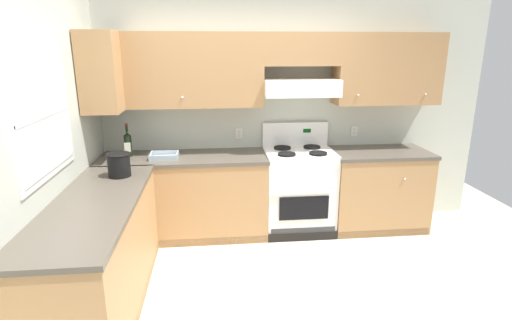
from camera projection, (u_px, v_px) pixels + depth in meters
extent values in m
plane|color=beige|center=(257.00, 296.00, 3.36)|extent=(7.04, 7.04, 0.00)
cube|color=beige|center=(282.00, 115.00, 4.61)|extent=(4.68, 0.12, 2.55)
cube|color=#A87A4C|center=(182.00, 70.00, 4.13)|extent=(1.68, 0.34, 0.76)
cube|color=#A87A4C|center=(387.00, 69.00, 4.35)|extent=(1.15, 0.34, 0.76)
cube|color=#A87A4C|center=(300.00, 49.00, 4.19)|extent=(0.80, 0.34, 0.34)
cube|color=white|center=(300.00, 87.00, 4.26)|extent=(0.80, 0.46, 0.17)
cube|color=white|center=(304.00, 96.00, 4.07)|extent=(0.80, 0.03, 0.04)
sphere|color=silver|center=(182.00, 97.00, 4.02)|extent=(0.02, 0.02, 0.02)
sphere|color=silver|center=(358.00, 95.00, 4.21)|extent=(0.02, 0.02, 0.02)
sphere|color=silver|center=(426.00, 94.00, 4.28)|extent=(0.02, 0.02, 0.02)
cube|color=silver|center=(239.00, 133.00, 4.54)|extent=(0.08, 0.01, 0.12)
cube|color=silver|center=(239.00, 132.00, 4.53)|extent=(0.03, 0.00, 0.03)
cube|color=silver|center=(239.00, 135.00, 4.54)|extent=(0.03, 0.00, 0.03)
cube|color=silver|center=(354.00, 131.00, 4.68)|extent=(0.08, 0.01, 0.12)
cube|color=silver|center=(354.00, 129.00, 4.67)|extent=(0.03, 0.00, 0.03)
cube|color=silver|center=(354.00, 133.00, 4.68)|extent=(0.03, 0.00, 0.03)
cube|color=beige|center=(39.00, 153.00, 2.95)|extent=(0.12, 4.00, 2.55)
cube|color=white|center=(41.00, 116.00, 2.87)|extent=(0.04, 1.00, 0.92)
cube|color=white|center=(44.00, 116.00, 2.88)|extent=(0.01, 0.90, 0.82)
cube|color=white|center=(45.00, 116.00, 2.88)|extent=(0.01, 0.90, 0.02)
cube|color=#A87A4C|center=(104.00, 72.00, 3.88)|extent=(0.34, 0.64, 0.76)
cube|color=#A87A4C|center=(186.00, 198.00, 4.37)|extent=(1.75, 0.61, 0.87)
cube|color=#51493F|center=(184.00, 158.00, 4.24)|extent=(1.77, 0.63, 0.04)
cube|color=#A87A4C|center=(377.00, 191.00, 4.58)|extent=(1.06, 0.61, 0.87)
cube|color=#51493F|center=(380.00, 153.00, 4.46)|extent=(1.09, 0.63, 0.04)
cube|color=black|center=(272.00, 238.00, 4.30)|extent=(3.54, 0.06, 0.09)
sphere|color=silver|center=(147.00, 188.00, 3.96)|extent=(0.03, 0.03, 0.03)
sphere|color=silver|center=(405.00, 179.00, 4.23)|extent=(0.03, 0.03, 0.03)
cube|color=#A87A4C|center=(100.00, 258.00, 3.11)|extent=(0.61, 1.89, 0.87)
cube|color=#51493F|center=(93.00, 204.00, 2.99)|extent=(0.63, 1.91, 0.04)
cube|color=black|center=(140.00, 299.00, 3.25)|extent=(0.06, 1.85, 0.09)
cube|color=white|center=(298.00, 192.00, 4.49)|extent=(0.76, 0.58, 0.91)
cube|color=black|center=(304.00, 208.00, 4.23)|extent=(0.53, 0.01, 0.26)
cylinder|color=silver|center=(305.00, 188.00, 4.14)|extent=(0.65, 0.02, 0.02)
cube|color=#333333|center=(303.00, 232.00, 4.31)|extent=(0.70, 0.01, 0.11)
cube|color=white|center=(300.00, 152.00, 4.37)|extent=(0.76, 0.58, 0.02)
cube|color=white|center=(295.00, 135.00, 4.59)|extent=(0.76, 0.04, 0.29)
cube|color=#053F0C|center=(307.00, 131.00, 4.57)|extent=(0.09, 0.01, 0.04)
cylinder|color=black|center=(287.00, 154.00, 4.21)|extent=(0.19, 0.19, 0.02)
cylinder|color=black|center=(287.00, 155.00, 4.21)|extent=(0.07, 0.07, 0.01)
cylinder|color=black|center=(318.00, 153.00, 4.24)|extent=(0.19, 0.19, 0.02)
cylinder|color=black|center=(318.00, 154.00, 4.24)|extent=(0.07, 0.07, 0.01)
cylinder|color=black|center=(282.00, 148.00, 4.48)|extent=(0.19, 0.19, 0.02)
cylinder|color=black|center=(282.00, 148.00, 4.48)|extent=(0.07, 0.07, 0.01)
cylinder|color=black|center=(312.00, 147.00, 4.51)|extent=(0.19, 0.19, 0.02)
cylinder|color=black|center=(312.00, 148.00, 4.51)|extent=(0.07, 0.07, 0.01)
cylinder|color=white|center=(277.00, 138.00, 4.56)|extent=(0.04, 0.02, 0.04)
cylinder|color=white|center=(290.00, 137.00, 4.57)|extent=(0.04, 0.02, 0.04)
cylinder|color=white|center=(302.00, 137.00, 4.58)|extent=(0.04, 0.02, 0.04)
cylinder|color=white|center=(314.00, 137.00, 4.60)|extent=(0.04, 0.02, 0.04)
cylinder|color=black|center=(128.00, 146.00, 4.21)|extent=(0.08, 0.08, 0.22)
cone|color=black|center=(127.00, 134.00, 4.17)|extent=(0.08, 0.08, 0.04)
cylinder|color=black|center=(127.00, 128.00, 4.16)|extent=(0.03, 0.03, 0.09)
cylinder|color=maroon|center=(126.00, 125.00, 4.15)|extent=(0.03, 0.03, 0.02)
cube|color=silver|center=(127.00, 147.00, 4.17)|extent=(0.07, 0.00, 0.10)
cube|color=#9EADB7|center=(164.00, 158.00, 4.16)|extent=(0.23, 0.18, 0.02)
cube|color=#9EADB7|center=(163.00, 158.00, 4.05)|extent=(0.29, 0.01, 0.06)
cube|color=#9EADB7|center=(165.00, 153.00, 4.25)|extent=(0.29, 0.01, 0.06)
cube|color=#9EADB7|center=(151.00, 156.00, 4.14)|extent=(0.01, 0.19, 0.06)
cube|color=#9EADB7|center=(177.00, 155.00, 4.17)|extent=(0.01, 0.19, 0.06)
cylinder|color=black|center=(119.00, 165.00, 3.55)|extent=(0.20, 0.20, 0.21)
torus|color=black|center=(118.00, 154.00, 3.52)|extent=(0.21, 0.21, 0.01)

